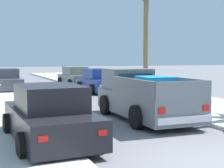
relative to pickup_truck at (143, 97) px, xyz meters
The scene contains 8 objects.
ground_plane 5.51m from the pickup_truck, 101.61° to the right, with size 160.00×160.00×0.00m, color slate.
sidewalk_right 7.68m from the pickup_truck, 60.60° to the left, with size 4.85×60.00×0.12m, color beige.
curb_right 7.24m from the pickup_truck, 67.73° to the left, with size 0.16×60.00×0.10m, color silver.
pickup_truck is the anchor object (origin of this frame).
car_left_near 4.50m from the pickup_truck, 150.38° to the right, with size 2.14×4.31×1.54m.
car_right_near 15.01m from the pickup_truck, 83.43° to the left, with size 2.21×4.34×1.54m.
car_left_mid 13.07m from the pickup_truck, 107.02° to the left, with size 2.11×4.30×1.54m.
car_right_mid 9.77m from the pickup_truck, 79.58° to the left, with size 2.04×4.27×1.54m.
Camera 1 is at (-4.55, -5.43, 2.23)m, focal length 53.11 mm.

